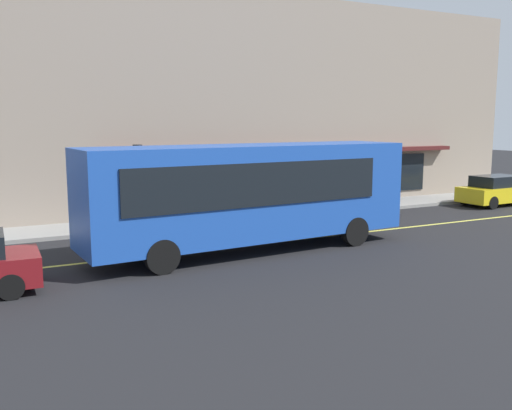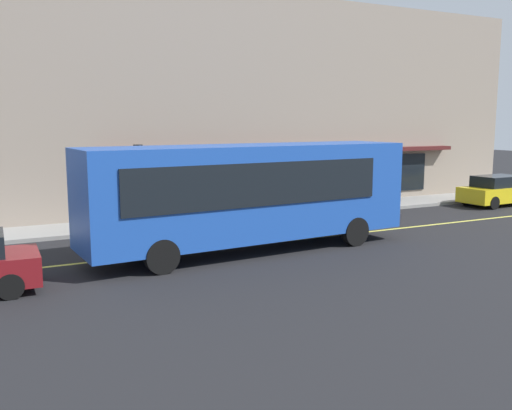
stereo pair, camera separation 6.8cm
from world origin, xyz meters
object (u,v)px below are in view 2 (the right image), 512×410
(car_yellow, at_px, (499,191))
(pedestrian_mid_block, at_px, (314,188))
(traffic_light, at_px, (139,165))
(bus, at_px, (251,192))

(car_yellow, height_order, pedestrian_mid_block, pedestrian_mid_block)
(traffic_light, height_order, car_yellow, traffic_light)
(car_yellow, relative_size, pedestrian_mid_block, 2.74)
(bus, bearing_deg, traffic_light, 112.29)
(bus, distance_m, traffic_light, 5.96)
(traffic_light, relative_size, pedestrian_mid_block, 2.01)
(bus, distance_m, pedestrian_mid_block, 9.08)
(traffic_light, xyz_separation_m, pedestrian_mid_block, (8.71, 0.83, -1.43))
(traffic_light, distance_m, pedestrian_mid_block, 8.86)
(pedestrian_mid_block, bearing_deg, bus, -135.60)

